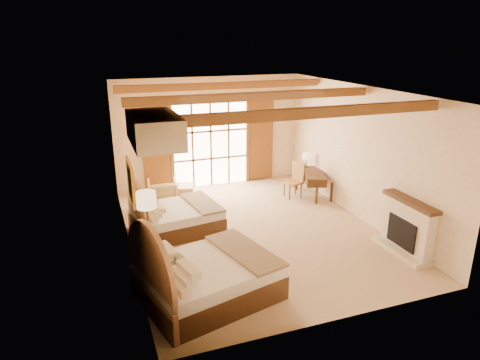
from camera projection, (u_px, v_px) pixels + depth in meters
name	position (u px, v px, depth m)	size (l,w,h in m)	color
floor	(253.00, 231.00, 9.88)	(7.00, 7.00, 0.00)	tan
wall_back	(210.00, 133.00, 12.49)	(5.50, 5.50, 0.00)	beige
wall_left	(125.00, 178.00, 8.49)	(7.00, 7.00, 0.00)	beige
wall_right	(360.00, 154.00, 10.25)	(7.00, 7.00, 0.00)	beige
ceiling	(254.00, 91.00, 8.86)	(7.00, 7.00, 0.00)	#AA702F
ceiling_beams	(254.00, 96.00, 8.90)	(5.39, 4.60, 0.18)	olive
french_doors	(211.00, 145.00, 12.55)	(3.95, 0.08, 2.60)	white
fireplace	(407.00, 229.00, 8.76)	(0.46, 1.40, 1.16)	beige
painting	(131.00, 182.00, 7.79)	(0.06, 0.95, 0.75)	gold
canopy_valance	(154.00, 129.00, 6.39)	(0.70, 1.40, 0.45)	beige
bed_near	(199.00, 276.00, 7.19)	(2.57, 2.14, 1.44)	#442111
bed_far	(170.00, 216.00, 9.73)	(2.09, 1.69, 1.25)	#442111
nightstand	(148.00, 253.00, 8.31)	(0.45, 0.45, 0.54)	#442111
floor_lamp	(147.00, 205.00, 7.60)	(0.35, 0.35, 1.66)	#382B19
armchair	(163.00, 193.00, 11.28)	(0.73, 0.75, 0.69)	tan
ottoman	(183.00, 193.00, 11.69)	(0.58, 0.58, 0.42)	tan
desk	(313.00, 183.00, 11.97)	(0.95, 1.38, 0.68)	#442111
desk_chair	(294.00, 187.00, 11.87)	(0.56, 0.55, 0.99)	#A26733
desk_lamp	(306.00, 157.00, 12.28)	(0.20, 0.20, 0.40)	#382B19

